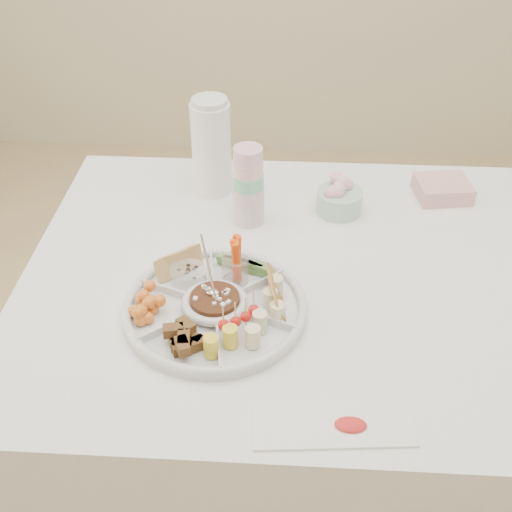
{
  "coord_description": "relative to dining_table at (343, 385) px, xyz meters",
  "views": [
    {
      "loc": [
        -0.16,
        -1.14,
        1.68
      ],
      "look_at": [
        -0.23,
        -0.05,
        0.84
      ],
      "focal_mm": 45.0,
      "sensor_mm": 36.0,
      "label": 1
    }
  ],
  "objects": [
    {
      "name": "carrot_cucumber",
      "position": [
        -0.26,
        -0.03,
        0.44
      ],
      "size": [
        0.15,
        0.15,
        0.11
      ],
      "primitive_type": null,
      "rotation": [
        0.0,
        0.0,
        -0.36
      ],
      "color": "#FA4A09",
      "rests_on": "party_tray"
    },
    {
      "name": "bean_dip",
      "position": [
        -0.31,
        -0.15,
        0.41
      ],
      "size": [
        0.13,
        0.13,
        0.04
      ],
      "primitive_type": "cylinder",
      "rotation": [
        0.0,
        0.0,
        -0.36
      ],
      "color": "#482112",
      "rests_on": "party_tray"
    },
    {
      "name": "banana_tomato",
      "position": [
        -0.22,
        -0.25,
        0.44
      ],
      "size": [
        0.13,
        0.13,
        0.08
      ],
      "primitive_type": null,
      "rotation": [
        0.0,
        0.0,
        -0.36
      ],
      "color": "#FEF36A",
      "rests_on": "party_tray"
    },
    {
      "name": "cup_stack",
      "position": [
        -0.26,
        0.2,
        0.49
      ],
      "size": [
        0.1,
        0.1,
        0.22
      ],
      "primitive_type": "cylinder",
      "rotation": [
        0.0,
        0.0,
        0.36
      ],
      "color": "silver",
      "rests_on": "dining_table"
    },
    {
      "name": "granola_chunks",
      "position": [
        -0.35,
        -0.27,
        0.42
      ],
      "size": [
        0.13,
        0.13,
        0.05
      ],
      "primitive_type": null,
      "rotation": [
        0.0,
        0.0,
        -0.36
      ],
      "color": "#3C2917",
      "rests_on": "party_tray"
    },
    {
      "name": "cherries",
      "position": [
        -0.43,
        -0.17,
        0.42
      ],
      "size": [
        0.15,
        0.15,
        0.05
      ],
      "primitive_type": null,
      "rotation": [
        0.0,
        0.0,
        -0.36
      ],
      "color": "orange",
      "rests_on": "party_tray"
    },
    {
      "name": "thermos",
      "position": [
        -0.37,
        0.34,
        0.51
      ],
      "size": [
        0.12,
        0.12,
        0.27
      ],
      "primitive_type": "cylinder",
      "rotation": [
        0.0,
        0.0,
        0.19
      ],
      "color": "white",
      "rests_on": "dining_table"
    },
    {
      "name": "pita_raisins",
      "position": [
        -0.39,
        -0.05,
        0.42
      ],
      "size": [
        0.14,
        0.14,
        0.06
      ],
      "primitive_type": null,
      "rotation": [
        0.0,
        0.0,
        -0.36
      ],
      "color": "tan",
      "rests_on": "party_tray"
    },
    {
      "name": "napkin_stack",
      "position": [
        0.25,
        0.34,
        0.4
      ],
      "size": [
        0.15,
        0.14,
        0.05
      ],
      "primitive_type": "cube",
      "rotation": [
        0.0,
        0.0,
        0.15
      ],
      "color": "#E0A29F",
      "rests_on": "dining_table"
    },
    {
      "name": "dining_table",
      "position": [
        0.0,
        0.0,
        0.0
      ],
      "size": [
        1.52,
        1.02,
        0.76
      ],
      "primitive_type": "cube",
      "color": "white",
      "rests_on": "floor"
    },
    {
      "name": "flower_bowl",
      "position": [
        -0.03,
        0.26,
        0.42
      ],
      "size": [
        0.14,
        0.14,
        0.09
      ],
      "primitive_type": "cylinder",
      "rotation": [
        0.0,
        0.0,
        -0.18
      ],
      "color": "#90BD9E",
      "rests_on": "dining_table"
    },
    {
      "name": "tortillas",
      "position": [
        -0.18,
        -0.13,
        0.42
      ],
      "size": [
        0.12,
        0.12,
        0.06
      ],
      "primitive_type": null,
      "rotation": [
        0.0,
        0.0,
        -0.36
      ],
      "color": "#976127",
      "rests_on": "party_tray"
    },
    {
      "name": "placemat",
      "position": [
        -0.07,
        -0.43,
        0.38
      ],
      "size": [
        0.29,
        0.12,
        0.01
      ],
      "primitive_type": "cube",
      "rotation": [
        0.0,
        0.0,
        0.09
      ],
      "color": "white",
      "rests_on": "dining_table"
    },
    {
      "name": "party_tray",
      "position": [
        -0.31,
        -0.15,
        0.4
      ],
      "size": [
        0.49,
        0.49,
        0.04
      ],
      "primitive_type": "cylinder",
      "rotation": [
        0.0,
        0.0,
        -0.36
      ],
      "color": "white",
      "rests_on": "dining_table"
    },
    {
      "name": "floor",
      "position": [
        0.0,
        0.0,
        -0.38
      ],
      "size": [
        4.0,
        4.0,
        0.0
      ],
      "primitive_type": "plane",
      "color": "tan",
      "rests_on": "ground"
    }
  ]
}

